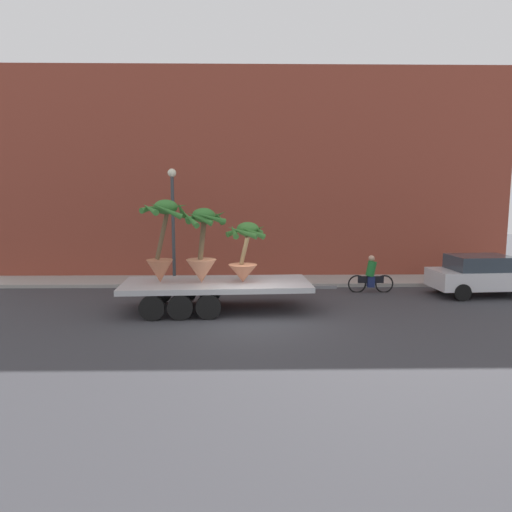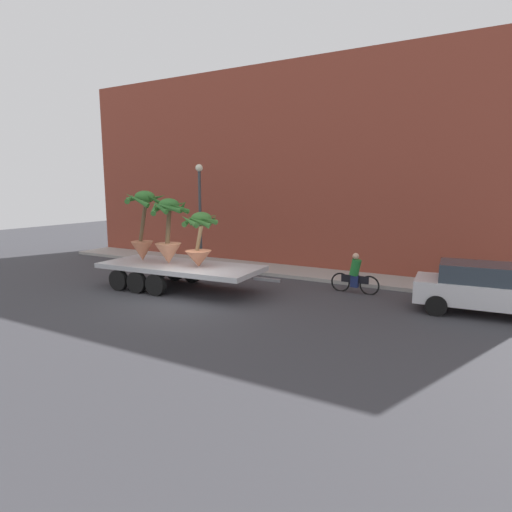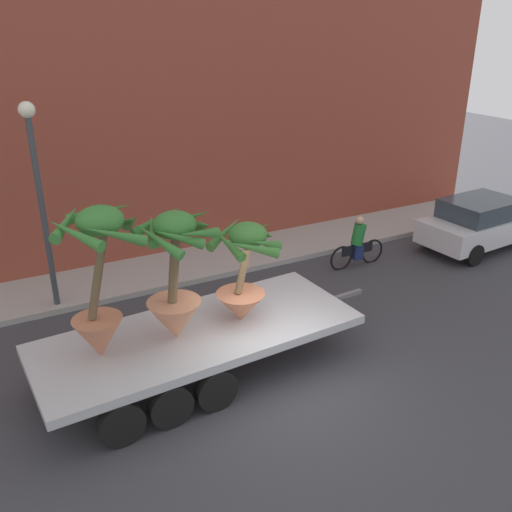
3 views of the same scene
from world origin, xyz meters
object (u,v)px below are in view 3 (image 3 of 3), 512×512
at_px(potted_palm_rear, 244,275).
at_px(potted_palm_middle, 175,283).
at_px(potted_palm_front, 99,286).
at_px(flatbed_trailer, 188,342).
at_px(cyclist, 358,244).
at_px(parked_car, 481,222).
at_px(street_lamp, 38,181).

bearing_deg(potted_palm_rear, potted_palm_middle, -177.97).
distance_m(potted_palm_rear, potted_palm_front, 2.80).
height_order(flatbed_trailer, potted_palm_rear, potted_palm_rear).
height_order(potted_palm_rear, cyclist, potted_palm_rear).
xyz_separation_m(potted_palm_rear, parked_car, (9.25, 2.16, -1.14)).
xyz_separation_m(potted_palm_front, street_lamp, (-0.27, 4.13, 0.87)).
bearing_deg(potted_palm_rear, street_lamp, 126.30).
bearing_deg(potted_palm_rear, flatbed_trailer, 178.92).
bearing_deg(flatbed_trailer, potted_palm_front, -179.49).
distance_m(cyclist, street_lamp, 8.59).
distance_m(flatbed_trailer, street_lamp, 5.13).
height_order(flatbed_trailer, parked_car, parked_car).
distance_m(cyclist, parked_car, 4.25).
bearing_deg(street_lamp, potted_palm_rear, -53.70).
bearing_deg(cyclist, potted_palm_front, -160.35).
height_order(potted_palm_rear, parked_car, potted_palm_rear).
relative_size(flatbed_trailer, potted_palm_middle, 2.94).
bearing_deg(parked_car, potted_palm_front, -169.85).
bearing_deg(street_lamp, potted_palm_middle, -68.84).
height_order(cyclist, parked_car, parked_car).
xyz_separation_m(potted_palm_front, cyclist, (7.82, 2.79, -1.70)).
distance_m(flatbed_trailer, cyclist, 6.86).
relative_size(flatbed_trailer, potted_palm_front, 2.65).
height_order(parked_car, street_lamp, street_lamp).
distance_m(flatbed_trailer, parked_car, 10.68).
relative_size(potted_palm_front, street_lamp, 0.58).
distance_m(potted_palm_rear, parked_car, 9.56).
bearing_deg(potted_palm_front, potted_palm_rear, -0.19).
relative_size(flatbed_trailer, street_lamp, 1.53).
bearing_deg(street_lamp, flatbed_trailer, -66.12).
height_order(potted_palm_middle, cyclist, potted_palm_middle).
bearing_deg(parked_car, potted_palm_middle, -168.29).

